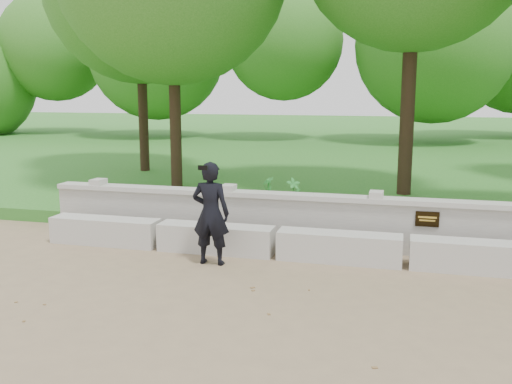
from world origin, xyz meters
TOP-DOWN VIEW (x-y plane):
  - ground at (0.00, 0.00)m, footprint 80.00×80.00m
  - lawn at (0.00, 14.00)m, footprint 40.00×22.00m
  - concrete_bench at (0.00, 1.90)m, footprint 11.90×0.45m
  - parapet_wall at (0.00, 2.60)m, footprint 12.50×0.35m
  - man_main at (-2.87, 1.28)m, footprint 0.57×0.51m
  - shrub_a at (-2.27, 4.73)m, footprint 0.37×0.35m
  - shrub_d at (-2.89, 5.07)m, footprint 0.38×0.39m

SIDE VIEW (x-z plane):
  - ground at x=0.00m, z-range 0.00..0.00m
  - lawn at x=0.00m, z-range 0.00..0.25m
  - concrete_bench at x=0.00m, z-range 0.00..0.45m
  - parapet_wall at x=0.00m, z-range 0.01..0.91m
  - shrub_d at x=-2.89m, z-range 0.25..0.77m
  - shrub_a at x=-2.27m, z-range 0.25..0.83m
  - man_main at x=-2.87m, z-range 0.00..1.57m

